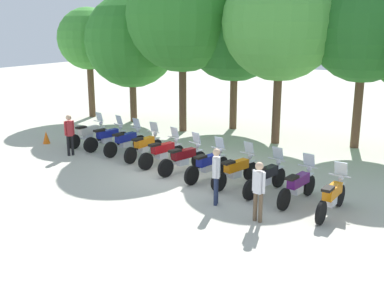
% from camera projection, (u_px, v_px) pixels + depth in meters
% --- Properties ---
extents(ground_plane, '(80.00, 80.00, 0.00)m').
position_uv_depth(ground_plane, '(185.00, 171.00, 16.71)').
color(ground_plane, '#BCB7A8').
extents(motorcycle_0, '(0.69, 2.18, 1.37)m').
position_uv_depth(motorcycle_0, '(89.00, 134.00, 20.16)').
color(motorcycle_0, black).
rests_on(motorcycle_0, ground_plane).
extents(motorcycle_1, '(0.83, 2.13, 1.37)m').
position_uv_depth(motorcycle_1, '(108.00, 137.00, 19.56)').
color(motorcycle_1, black).
rests_on(motorcycle_1, ground_plane).
extents(motorcycle_2, '(0.70, 2.18, 1.37)m').
position_uv_depth(motorcycle_2, '(126.00, 141.00, 18.89)').
color(motorcycle_2, black).
rests_on(motorcycle_2, ground_plane).
extents(motorcycle_3, '(0.62, 2.19, 1.37)m').
position_uv_depth(motorcycle_3, '(144.00, 146.00, 18.15)').
color(motorcycle_3, black).
rests_on(motorcycle_3, ground_plane).
extents(motorcycle_4, '(0.80, 2.15, 1.37)m').
position_uv_depth(motorcycle_4, '(163.00, 152.00, 17.30)').
color(motorcycle_4, black).
rests_on(motorcycle_4, ground_plane).
extents(motorcycle_5, '(0.85, 2.13, 1.37)m').
position_uv_depth(motorcycle_5, '(183.00, 158.00, 16.49)').
color(motorcycle_5, black).
rests_on(motorcycle_5, ground_plane).
extents(motorcycle_6, '(0.74, 2.17, 1.37)m').
position_uv_depth(motorcycle_6, '(208.00, 164.00, 15.77)').
color(motorcycle_6, black).
rests_on(motorcycle_6, ground_plane).
extents(motorcycle_7, '(0.83, 2.14, 1.37)m').
position_uv_depth(motorcycle_7, '(236.00, 170.00, 15.14)').
color(motorcycle_7, black).
rests_on(motorcycle_7, ground_plane).
extents(motorcycle_8, '(0.76, 2.16, 1.37)m').
position_uv_depth(motorcycle_8, '(266.00, 177.00, 14.46)').
color(motorcycle_8, black).
rests_on(motorcycle_8, ground_plane).
extents(motorcycle_9, '(0.70, 2.18, 1.37)m').
position_uv_depth(motorcycle_9, '(298.00, 185.00, 13.72)').
color(motorcycle_9, black).
rests_on(motorcycle_9, ground_plane).
extents(motorcycle_10, '(0.62, 2.19, 1.37)m').
position_uv_depth(motorcycle_10, '(332.00, 197.00, 12.84)').
color(motorcycle_10, black).
rests_on(motorcycle_10, ground_plane).
extents(person_0, '(0.28, 0.40, 1.69)m').
position_uv_depth(person_0, '(216.00, 172.00, 13.43)').
color(person_0, '#232D4C').
rests_on(person_0, ground_plane).
extents(person_1, '(0.30, 0.39, 1.66)m').
position_uv_depth(person_1, '(69.00, 132.00, 18.50)').
color(person_1, black).
rests_on(person_1, ground_plane).
extents(person_2, '(0.41, 0.26, 1.66)m').
position_uv_depth(person_2, '(259.00, 187.00, 12.25)').
color(person_2, brown).
rests_on(person_2, ground_plane).
extents(tree_0, '(3.36, 3.36, 6.01)m').
position_uv_depth(tree_0, '(88.00, 39.00, 25.48)').
color(tree_0, brown).
rests_on(tree_0, ground_plane).
extents(tree_1, '(4.85, 4.85, 6.68)m').
position_uv_depth(tree_1, '(131.00, 41.00, 24.27)').
color(tree_1, brown).
rests_on(tree_1, ground_plane).
extents(tree_2, '(5.28, 5.28, 8.16)m').
position_uv_depth(tree_2, '(182.00, 15.00, 21.63)').
color(tree_2, brown).
rests_on(tree_2, ground_plane).
extents(tree_3, '(5.19, 5.19, 7.57)m').
position_uv_depth(tree_3, '(235.00, 27.00, 22.30)').
color(tree_3, brown).
rests_on(tree_3, ground_plane).
extents(tree_4, '(4.90, 4.90, 7.64)m').
position_uv_depth(tree_4, '(281.00, 22.00, 19.39)').
color(tree_4, brown).
rests_on(tree_4, ground_plane).
extents(tree_5, '(4.35, 4.35, 7.12)m').
position_uv_depth(tree_5, '(365.00, 29.00, 18.71)').
color(tree_5, brown).
rests_on(tree_5, ground_plane).
extents(traffic_cone, '(0.32, 0.32, 0.55)m').
position_uv_depth(traffic_cone, '(46.00, 137.00, 20.53)').
color(traffic_cone, orange).
rests_on(traffic_cone, ground_plane).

